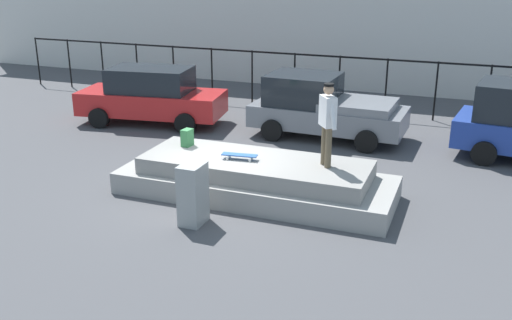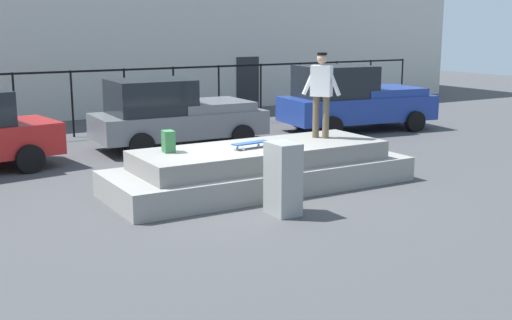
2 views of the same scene
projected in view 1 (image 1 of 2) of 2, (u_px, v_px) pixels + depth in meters
The scene contains 9 objects.
ground_plane at pixel (219, 193), 13.35m from camera, with size 60.00×60.00×0.00m, color #424244.
concrete_ledge at pixel (255, 179), 13.14m from camera, with size 6.23×2.21×0.86m.
skateboarder at pixel (327, 119), 12.24m from camera, with size 0.58×0.74×1.80m.
skateboard at pixel (240, 155), 12.94m from camera, with size 0.81×0.30×0.12m.
backpack at pixel (187, 138), 13.82m from camera, with size 0.28×0.20×0.41m, color #33723F.
car_red_sedan_near at pixel (151, 96), 18.65m from camera, with size 4.81×2.51×1.80m.
car_grey_pickup_mid at pixel (323, 107), 17.24m from camera, with size 4.56×2.27×1.85m.
utility_box at pixel (193, 194), 11.68m from camera, with size 0.44×0.60×1.26m, color gray.
fence_row at pixel (317, 73), 20.16m from camera, with size 24.06×0.06×1.95m.
Camera 1 is at (5.19, -11.22, 5.16)m, focal length 40.94 mm.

